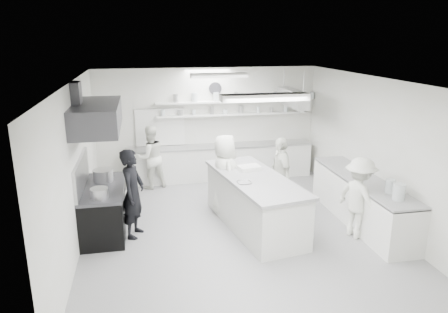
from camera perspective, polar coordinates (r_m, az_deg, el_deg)
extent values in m
cube|color=#9E9E9F|center=(8.73, 1.61, -9.82)|extent=(6.00, 7.00, 0.02)
cube|color=silver|center=(7.90, 1.78, 10.31)|extent=(6.00, 7.00, 0.02)
cube|color=silver|center=(11.53, -2.21, 4.52)|extent=(6.00, 0.04, 3.00)
cube|color=silver|center=(5.07, 10.72, -11.19)|extent=(6.00, 0.04, 3.00)
cube|color=silver|center=(8.09, -19.51, -1.41)|extent=(0.04, 7.00, 3.00)
cube|color=silver|center=(9.31, 19.99, 0.76)|extent=(0.04, 7.00, 3.00)
cube|color=black|center=(8.77, -15.92, -7.07)|extent=(0.80, 1.80, 0.90)
cube|color=#39393E|center=(8.23, -16.93, 5.21)|extent=(0.85, 2.00, 0.50)
cube|color=silver|center=(11.55, -0.44, -0.77)|extent=(5.00, 0.60, 0.92)
cube|color=silver|center=(11.49, 1.35, 5.75)|extent=(4.20, 0.26, 0.04)
cube|color=silver|center=(11.43, 1.36, 7.48)|extent=(4.20, 0.26, 0.04)
cube|color=black|center=(11.39, -8.67, 3.95)|extent=(1.30, 0.04, 1.00)
cylinder|color=white|center=(11.37, -1.22, 9.22)|extent=(0.32, 0.05, 0.32)
cube|color=silver|center=(9.29, 18.16, -5.80)|extent=(0.74, 3.30, 0.94)
cube|color=#ACACAD|center=(10.85, 9.29, 7.88)|extent=(0.30, 1.60, 0.40)
cube|color=silver|center=(6.18, 5.56, 8.00)|extent=(1.30, 0.25, 0.10)
cube|color=silver|center=(9.66, -0.67, 10.94)|extent=(1.30, 0.25, 0.10)
cube|color=silver|center=(8.65, 4.16, -6.31)|extent=(1.51, 2.93, 1.03)
cylinder|color=#ACACAD|center=(8.88, -16.06, -2.60)|extent=(0.40, 0.40, 0.29)
imported|color=black|center=(8.31, -12.26, -4.92)|extent=(0.61, 0.74, 1.76)
imported|color=white|center=(10.89, -9.96, -0.09)|extent=(0.96, 0.85, 1.64)
imported|color=white|center=(9.16, 0.12, -2.49)|extent=(0.64, 0.92, 1.78)
imported|color=white|center=(9.49, 7.65, -2.32)|extent=(0.42, 0.98, 1.66)
imported|color=white|center=(8.51, 17.86, -5.37)|extent=(0.87, 1.16, 1.61)
imported|color=#ACACAD|center=(8.12, 2.78, -3.65)|extent=(0.29, 0.29, 0.07)
imported|color=silver|center=(9.21, 4.18, -1.30)|extent=(0.23, 0.23, 0.06)
imported|color=silver|center=(8.50, 22.57, -4.67)|extent=(0.33, 0.33, 0.06)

